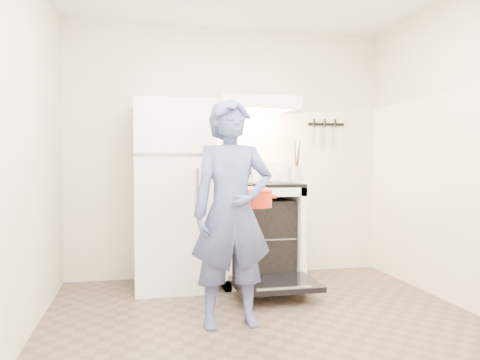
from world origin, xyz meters
name	(u,v)px	position (x,y,z in m)	size (l,w,h in m)	color
floor	(280,339)	(0.00, 0.00, 0.00)	(3.60, 3.60, 0.00)	brown
back_wall	(228,152)	(0.00, 1.80, 1.25)	(3.20, 0.02, 2.50)	silver
refrigerator	(173,195)	(-0.58, 1.45, 0.85)	(0.70, 0.70, 1.70)	white
stove_body	(258,234)	(0.23, 1.48, 0.46)	(0.76, 0.65, 0.92)	white
cooktop	(258,185)	(0.23, 1.48, 0.94)	(0.76, 0.65, 0.03)	black
backsplash	(251,172)	(0.23, 1.76, 1.05)	(0.76, 0.07, 0.20)	white
oven_door	(275,284)	(0.23, 0.88, 0.12)	(0.70, 0.54, 0.04)	black
oven_rack	(258,236)	(0.23, 1.48, 0.44)	(0.60, 0.52, 0.01)	slate
range_hood	(256,104)	(0.23, 1.55, 1.71)	(0.76, 0.50, 0.12)	white
knife_strip	(326,124)	(1.05, 1.79, 1.55)	(0.40, 0.02, 0.03)	black
pizza_stone	(262,235)	(0.25, 1.42, 0.45)	(0.35, 0.35, 0.02)	#82624A
tea_kettle	(244,168)	(0.12, 1.60, 1.09)	(0.23, 0.19, 0.28)	silver
utensil_jar	(297,174)	(0.54, 1.23, 1.05)	(0.09, 0.09, 0.13)	silver
person	(232,213)	(-0.25, 0.33, 0.80)	(0.58, 0.38, 1.59)	navy
dutch_oven	(255,199)	(0.00, 0.68, 0.86)	(0.34, 0.27, 0.23)	red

